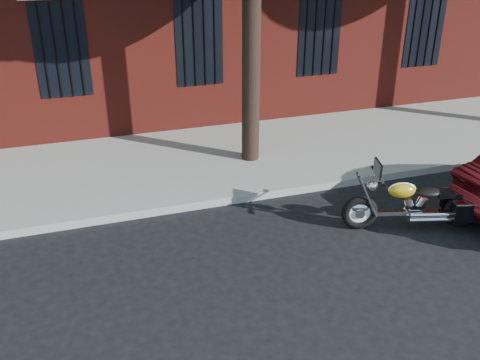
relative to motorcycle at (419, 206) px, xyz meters
name	(u,v)px	position (x,y,z in m)	size (l,w,h in m)	color
ground	(279,237)	(-2.30, 0.43, -0.41)	(120.00, 120.00, 0.00)	black
curb	(251,196)	(-2.30, 1.81, -0.34)	(40.00, 0.16, 0.15)	gray
sidewalk	(223,158)	(-2.30, 3.69, -0.34)	(40.00, 3.60, 0.15)	gray
motorcycle	(419,206)	(0.00, 0.00, 0.00)	(2.29, 1.11, 1.23)	black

